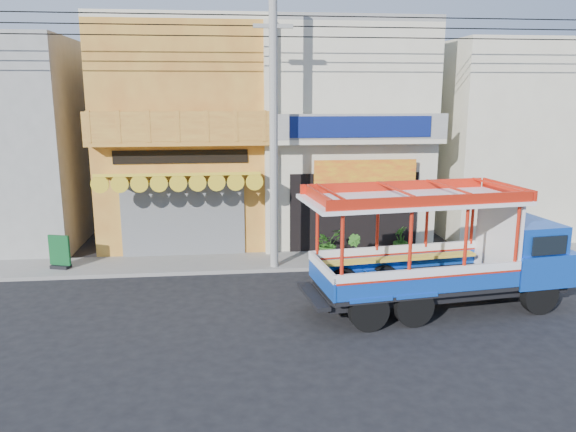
# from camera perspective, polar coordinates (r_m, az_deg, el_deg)

# --- Properties ---
(ground) EXTENTS (90.00, 90.00, 0.00)m
(ground) POSITION_cam_1_polar(r_m,az_deg,el_deg) (15.46, 3.42, -9.06)
(ground) COLOR black
(ground) RESTS_ON ground
(sidewalk) EXTENTS (30.00, 2.00, 0.12)m
(sidewalk) POSITION_cam_1_polar(r_m,az_deg,el_deg) (19.17, 1.41, -4.56)
(sidewalk) COLOR slate
(sidewalk) RESTS_ON ground
(shophouse_left) EXTENTS (6.00, 7.50, 8.24)m
(shophouse_left) POSITION_cam_1_polar(r_m,az_deg,el_deg) (22.24, -10.31, 8.22)
(shophouse_left) COLOR #B16727
(shophouse_left) RESTS_ON ground
(shophouse_right) EXTENTS (6.00, 6.75, 8.24)m
(shophouse_right) POSITION_cam_1_polar(r_m,az_deg,el_deg) (22.64, 5.19, 8.43)
(shophouse_right) COLOR beige
(shophouse_right) RESTS_ON ground
(party_pilaster) EXTENTS (0.35, 0.30, 8.00)m
(party_pilaster) POSITION_cam_1_polar(r_m,az_deg,el_deg) (19.15, -1.86, 7.44)
(party_pilaster) COLOR beige
(party_pilaster) RESTS_ON ground
(filler_building_right) EXTENTS (6.00, 6.00, 7.60)m
(filler_building_right) POSITION_cam_1_polar(r_m,az_deg,el_deg) (25.04, 21.20, 7.32)
(filler_building_right) COLOR beige
(filler_building_right) RESTS_ON ground
(utility_pole) EXTENTS (28.00, 0.26, 9.00)m
(utility_pole) POSITION_cam_1_polar(r_m,az_deg,el_deg) (17.56, -0.99, 10.38)
(utility_pole) COLOR gray
(utility_pole) RESTS_ON ground
(songthaew_truck) EXTENTS (7.32, 3.13, 3.31)m
(songthaew_truck) POSITION_cam_1_polar(r_m,az_deg,el_deg) (15.52, 16.90, -3.29)
(songthaew_truck) COLOR black
(songthaew_truck) RESTS_ON ground
(green_sign) EXTENTS (0.70, 0.50, 1.09)m
(green_sign) POSITION_cam_1_polar(r_m,az_deg,el_deg) (19.48, -22.17, -3.64)
(green_sign) COLOR black
(green_sign) RESTS_ON sidewalk
(potted_plant_a) EXTENTS (1.25, 1.23, 1.06)m
(potted_plant_a) POSITION_cam_1_polar(r_m,az_deg,el_deg) (19.16, 4.06, -2.77)
(potted_plant_a) COLOR #255418
(potted_plant_a) RESTS_ON sidewalk
(potted_plant_b) EXTENTS (0.62, 0.64, 0.92)m
(potted_plant_b) POSITION_cam_1_polar(r_m,az_deg,el_deg) (18.87, 6.77, -3.28)
(potted_plant_b) COLOR #255418
(potted_plant_b) RESTS_ON sidewalk
(potted_plant_c) EXTENTS (0.56, 0.56, 0.94)m
(potted_plant_c) POSITION_cam_1_polar(r_m,az_deg,el_deg) (20.21, 11.35, -2.36)
(potted_plant_c) COLOR #255418
(potted_plant_c) RESTS_ON sidewalk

